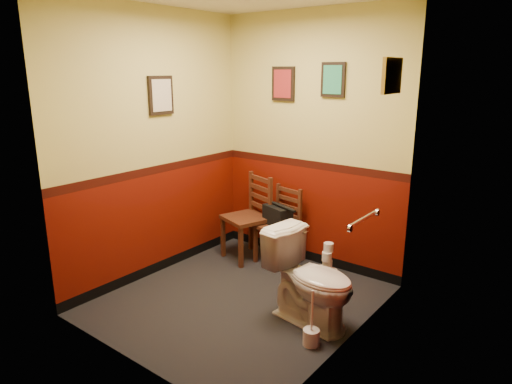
% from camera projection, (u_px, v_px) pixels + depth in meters
% --- Properties ---
extents(floor, '(2.20, 2.40, 0.00)m').
position_uv_depth(floor, '(240.00, 300.00, 4.29)').
color(floor, black).
rests_on(floor, ground).
extents(wall_back, '(2.20, 0.00, 2.70)m').
position_uv_depth(wall_back, '(310.00, 142.00, 4.86)').
color(wall_back, '#5A0E05').
rests_on(wall_back, ground).
extents(wall_front, '(2.20, 0.00, 2.70)m').
position_uv_depth(wall_front, '(122.00, 186.00, 3.02)').
color(wall_front, '#5A0E05').
rests_on(wall_front, ground).
extents(wall_left, '(0.00, 2.40, 2.70)m').
position_uv_depth(wall_left, '(155.00, 146.00, 4.59)').
color(wall_left, '#5A0E05').
rests_on(wall_left, ground).
extents(wall_right, '(0.00, 2.40, 2.70)m').
position_uv_depth(wall_right, '(355.00, 176.00, 3.29)').
color(wall_right, '#5A0E05').
rests_on(wall_right, ground).
extents(grab_bar, '(0.05, 0.56, 0.06)m').
position_uv_depth(grab_bar, '(363.00, 220.00, 3.60)').
color(grab_bar, silver).
rests_on(grab_bar, wall_right).
extents(framed_print_back_a, '(0.28, 0.04, 0.36)m').
position_uv_depth(framed_print_back_a, '(283.00, 84.00, 4.89)').
color(framed_print_back_a, black).
rests_on(framed_print_back_a, wall_back).
extents(framed_print_back_b, '(0.26, 0.04, 0.34)m').
position_uv_depth(framed_print_back_b, '(333.00, 80.00, 4.53)').
color(framed_print_back_b, black).
rests_on(framed_print_back_b, wall_back).
extents(framed_print_left, '(0.04, 0.30, 0.38)m').
position_uv_depth(framed_print_left, '(161.00, 95.00, 4.53)').
color(framed_print_left, black).
rests_on(framed_print_left, wall_left).
extents(framed_print_right, '(0.04, 0.34, 0.28)m').
position_uv_depth(framed_print_right, '(392.00, 76.00, 3.58)').
color(framed_print_right, olive).
rests_on(framed_print_right, wall_right).
extents(toilet, '(0.85, 0.55, 0.79)m').
position_uv_depth(toilet, '(311.00, 280.00, 3.82)').
color(toilet, white).
rests_on(toilet, floor).
extents(toilet_brush, '(0.13, 0.13, 0.47)m').
position_uv_depth(toilet_brush, '(311.00, 336.00, 3.57)').
color(toilet_brush, silver).
rests_on(toilet_brush, floor).
extents(chair_left, '(0.57, 0.57, 0.96)m').
position_uv_depth(chair_left, '(249.00, 217.00, 5.15)').
color(chair_left, '#4F2717').
rests_on(chair_left, floor).
extents(chair_right, '(0.46, 0.46, 0.85)m').
position_uv_depth(chair_right, '(280.00, 226.00, 5.04)').
color(chair_right, '#4F2717').
rests_on(chair_right, floor).
extents(handbag, '(0.38, 0.27, 0.25)m').
position_uv_depth(handbag, '(277.00, 215.00, 4.99)').
color(handbag, black).
rests_on(handbag, chair_right).
extents(tp_stack, '(0.21, 0.13, 0.37)m').
position_uv_depth(tp_stack, '(328.00, 262.00, 4.74)').
color(tp_stack, silver).
rests_on(tp_stack, floor).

